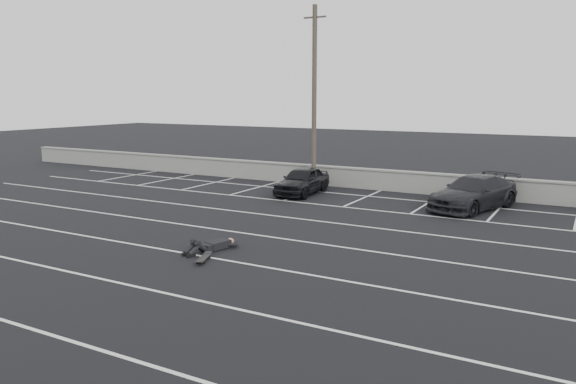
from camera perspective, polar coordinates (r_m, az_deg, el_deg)
The scene contains 8 objects.
ground at distance 17.44m, azimuth -9.58°, elevation -6.30°, with size 120.00×120.00×0.00m, color black.
seawall at distance 29.31m, azimuth 7.73°, elevation 1.41°, with size 50.00×0.45×1.06m.
stall_lines at distance 20.97m, azimuth -2.21°, elevation -3.40°, with size 36.00×20.05×0.01m.
car_left at distance 27.40m, azimuth 1.46°, elevation 1.17°, with size 1.58×3.93×1.34m, color black.
car_right at distance 25.06m, azimuth 18.34°, elevation -0.06°, with size 1.99×4.89×1.42m, color black.
utility_pole at distance 29.29m, azimuth 2.68°, elevation 9.62°, with size 1.24×0.25×9.27m.
person at distance 17.93m, azimuth -7.12°, elevation -4.97°, with size 1.52×2.64×0.50m, color black, non-canonical shape.
skateboard at distance 16.74m, azimuth -8.58°, elevation -6.67°, with size 0.52×0.90×0.11m.
Camera 1 is at (10.56, -13.01, 4.82)m, focal length 35.00 mm.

